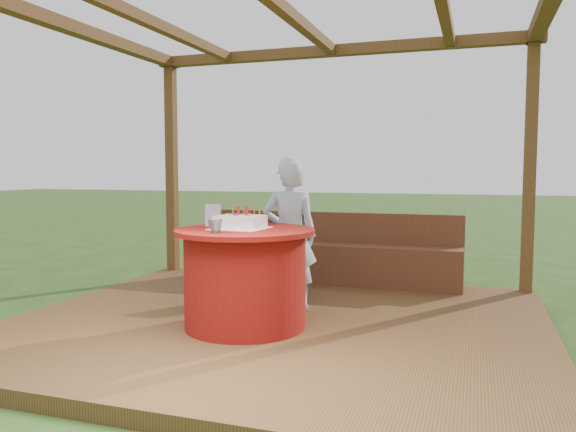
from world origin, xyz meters
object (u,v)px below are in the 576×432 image
Objects in this scene: chair at (284,252)px; drinking_glass at (215,226)px; bench at (328,259)px; table at (245,277)px; elderly_woman at (290,233)px; birthday_cake at (240,222)px; gift_bag at (213,215)px.

drinking_glass is (-0.01, -1.58, 0.42)m from chair.
drinking_glass is at bearing -90.27° from chair.
bench is at bearing 83.58° from drinking_glass.
chair is 1.63m from drinking_glass.
elderly_woman is at bearing 77.52° from table.
elderly_woman is 3.26× the size of birthday_cake.
elderly_woman is 1.10m from drinking_glass.
bench is at bearing 72.24° from chair.
elderly_woman is 12.79× the size of drinking_glass.
chair is at bearing 91.85° from birthday_cake.
birthday_cake reaches higher than drinking_glass.
gift_bag is at bearing -105.85° from bench.
chair is 1.91× the size of birthday_cake.
gift_bag reaches higher than chair.
birthday_cake reaches higher than bench.
chair is (-0.08, 1.22, 0.03)m from table.
elderly_woman is (0.24, -0.52, 0.26)m from chair.
drinking_glass is at bearing -102.94° from elderly_woman.
birthday_cake is at bearing -88.15° from chair.
gift_bag is 0.57m from drinking_glass.
table is 0.63m from gift_bag.
bench is 3.60× the size of chair.
chair is 4.52× the size of gift_bag.
elderly_woman is at bearing 74.09° from birthday_cake.
elderly_woman reaches higher than gift_bag.
table is at bearing -95.08° from bench.
elderly_woman is 0.73m from birthday_cake.
chair reaches higher than bench.
drinking_glass is (-0.24, -1.06, 0.15)m from elderly_woman.
bench is at bearing 83.72° from birthday_cake.
birthday_cake and gift_bag have the same top height.
table is at bearing -86.18° from chair.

